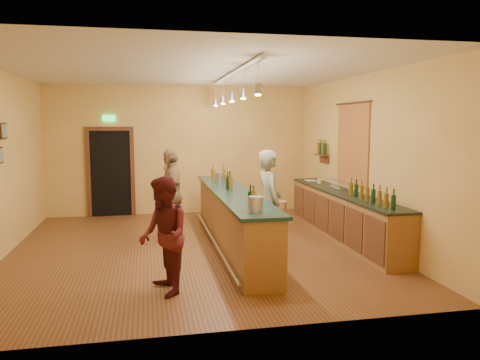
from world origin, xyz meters
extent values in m
plane|color=#5A3119|center=(0.00, 0.00, 0.00)|extent=(7.00, 7.00, 0.00)
cube|color=silver|center=(0.00, 0.00, 3.20)|extent=(6.50, 7.00, 0.02)
cube|color=gold|center=(0.00, 3.50, 1.60)|extent=(6.50, 0.02, 3.20)
cube|color=gold|center=(0.00, -3.50, 1.60)|extent=(6.50, 0.02, 3.20)
cube|color=gold|center=(3.25, 0.00, 1.60)|extent=(0.02, 7.00, 3.20)
cube|color=black|center=(-1.70, 3.48, 1.05)|extent=(0.95, 0.06, 2.10)
cube|color=#532819|center=(-2.22, 3.46, 1.05)|extent=(0.10, 0.08, 2.10)
cube|color=#532819|center=(-1.18, 3.46, 1.05)|extent=(0.10, 0.08, 2.10)
cube|color=#532819|center=(-1.70, 3.46, 2.15)|extent=(1.15, 0.08, 0.10)
cube|color=#19E54C|center=(-1.70, 3.45, 2.40)|extent=(0.30, 0.04, 0.15)
cube|color=#953A1D|center=(3.23, 0.40, 1.85)|extent=(0.03, 1.40, 1.60)
cube|color=#532819|center=(3.16, 1.90, 1.55)|extent=(0.16, 0.55, 0.03)
cube|color=#532819|center=(3.23, 1.90, 1.45)|extent=(0.03, 0.55, 0.18)
cube|color=brown|center=(2.97, 0.20, 0.45)|extent=(0.55, 4.50, 0.90)
cube|color=black|center=(2.97, 0.20, 0.92)|extent=(0.60, 4.55, 0.04)
cylinder|color=silver|center=(2.97, 1.50, 0.99)|extent=(0.09, 0.09, 0.09)
cube|color=silver|center=(2.94, 2.00, 0.95)|extent=(0.22, 0.30, 0.01)
cube|color=brown|center=(0.70, 0.00, 0.50)|extent=(0.60, 5.00, 1.00)
cube|color=#122D2C|center=(0.70, 0.00, 1.02)|extent=(0.70, 5.10, 0.05)
cylinder|color=silver|center=(0.34, 0.00, 0.15)|extent=(0.05, 5.00, 0.05)
cylinder|color=silver|center=(0.65, -2.10, 1.16)|extent=(0.20, 0.20, 0.22)
cylinder|color=silver|center=(0.65, 1.20, 1.16)|extent=(0.20, 0.20, 0.22)
cube|color=silver|center=(0.70, 0.00, 3.14)|extent=(0.06, 4.60, 0.05)
cylinder|color=silver|center=(0.70, -2.00, 2.95)|extent=(0.01, 0.01, 0.35)
cylinder|color=#A5A5AD|center=(0.70, -2.00, 2.75)|extent=(0.11, 0.11, 0.14)
cylinder|color=#FFEABF|center=(0.70, -2.00, 2.67)|extent=(0.08, 0.08, 0.02)
cylinder|color=silver|center=(0.70, -1.00, 2.95)|extent=(0.01, 0.01, 0.35)
cylinder|color=#A5A5AD|center=(0.70, -1.00, 2.75)|extent=(0.11, 0.11, 0.14)
cylinder|color=#FFEABF|center=(0.70, -1.00, 2.67)|extent=(0.08, 0.08, 0.02)
cylinder|color=silver|center=(0.70, 0.00, 2.95)|extent=(0.01, 0.01, 0.35)
cylinder|color=#A5A5AD|center=(0.70, 0.00, 2.75)|extent=(0.11, 0.11, 0.14)
cylinder|color=#FFEABF|center=(0.70, 0.00, 2.67)|extent=(0.08, 0.08, 0.02)
cylinder|color=silver|center=(0.70, 1.00, 2.95)|extent=(0.01, 0.01, 0.35)
cylinder|color=#A5A5AD|center=(0.70, 1.00, 2.75)|extent=(0.11, 0.11, 0.14)
cylinder|color=#FFEABF|center=(0.70, 1.00, 2.67)|extent=(0.08, 0.08, 0.02)
cylinder|color=silver|center=(0.70, 2.00, 2.95)|extent=(0.01, 0.01, 0.35)
cylinder|color=#A5A5AD|center=(0.70, 2.00, 2.75)|extent=(0.11, 0.11, 0.14)
cylinder|color=#FFEABF|center=(0.70, 2.00, 2.67)|extent=(0.08, 0.08, 0.02)
imported|color=gray|center=(1.25, -0.59, 0.91)|extent=(0.47, 0.69, 1.83)
imported|color=#59191E|center=(-0.62, -2.20, 0.79)|extent=(0.75, 0.88, 1.59)
imported|color=#997A51|center=(-0.37, 0.75, 0.90)|extent=(0.56, 1.10, 1.80)
cylinder|color=#9A7345|center=(1.91, 1.01, 0.63)|extent=(0.32, 0.32, 0.04)
cylinder|color=#9A7345|center=(2.03, 1.01, 0.31)|extent=(0.04, 0.04, 0.61)
cylinder|color=#9A7345|center=(1.85, 1.11, 0.31)|extent=(0.04, 0.04, 0.61)
cylinder|color=#9A7345|center=(1.85, 0.90, 0.31)|extent=(0.04, 0.04, 0.61)
camera|label=1|loc=(-0.82, -8.35, 2.28)|focal=35.00mm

